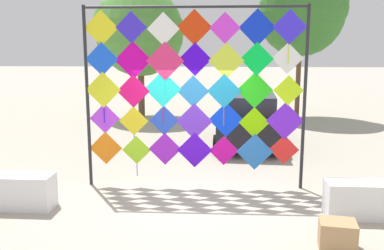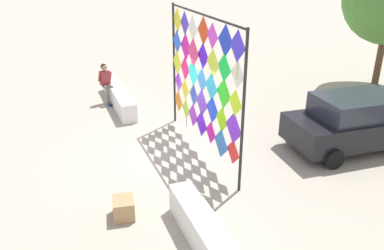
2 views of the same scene
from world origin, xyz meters
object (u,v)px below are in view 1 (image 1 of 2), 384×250
(parked_car, at_px, (248,119))
(tree_far_right, at_px, (307,11))
(kite_display_rack, at_px, (194,85))
(tree_palm_like, at_px, (138,33))
(cardboard_box_large, at_px, (337,235))

(parked_car, bearing_deg, tree_far_right, 63.75)
(kite_display_rack, height_order, tree_palm_like, tree_palm_like)
(parked_car, distance_m, cardboard_box_large, 7.01)
(cardboard_box_large, relative_size, tree_palm_like, 0.10)
(cardboard_box_large, distance_m, tree_far_right, 13.17)
(cardboard_box_large, relative_size, tree_far_right, 0.09)
(parked_car, height_order, tree_palm_like, tree_palm_like)
(kite_display_rack, height_order, parked_car, kite_display_rack)
(kite_display_rack, distance_m, cardboard_box_large, 4.10)
(tree_palm_like, bearing_deg, cardboard_box_large, -66.04)
(kite_display_rack, xyz_separation_m, parked_car, (1.42, 4.20, -1.40))
(tree_palm_like, height_order, tree_far_right, tree_far_right)
(cardboard_box_large, bearing_deg, parked_car, 97.42)
(kite_display_rack, bearing_deg, tree_palm_like, 107.91)
(tree_far_right, bearing_deg, cardboard_box_large, -98.14)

